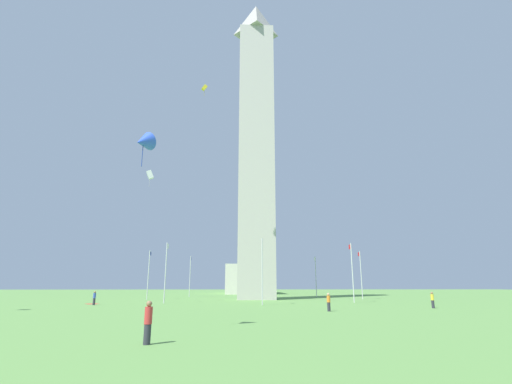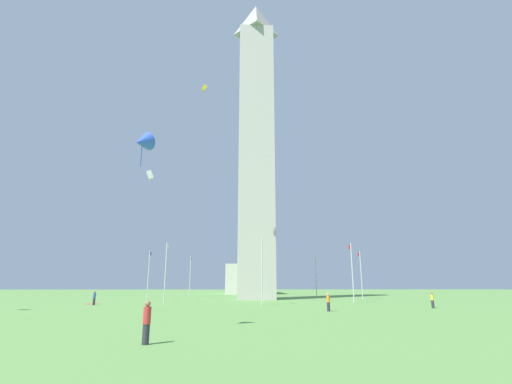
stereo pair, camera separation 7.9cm
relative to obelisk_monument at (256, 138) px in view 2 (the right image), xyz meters
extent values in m
plane|color=#609347|center=(0.00, 0.00, -28.62)|extent=(260.00, 260.00, 0.00)
cube|color=#B7B2A8|center=(0.00, 0.00, -3.43)|extent=(6.30, 6.30, 50.37)
pyramid|color=#A5A097|center=(0.00, 0.00, 25.19)|extent=(6.30, 6.30, 6.87)
cylinder|color=silver|center=(17.96, 0.00, -24.62)|extent=(0.14, 0.14, 7.99)
cube|color=white|center=(18.51, 0.00, -21.08)|extent=(1.00, 0.03, 0.64)
cylinder|color=silver|center=(12.70, 12.70, -24.62)|extent=(0.14, 0.14, 7.99)
cube|color=#1E2D99|center=(13.25, 12.70, -21.08)|extent=(1.00, 0.03, 0.64)
cylinder|color=silver|center=(0.00, 17.96, -24.62)|extent=(0.14, 0.14, 7.99)
cube|color=#1E2D99|center=(0.55, 17.96, -21.08)|extent=(1.00, 0.03, 0.64)
cylinder|color=silver|center=(-12.70, 12.70, -24.62)|extent=(0.14, 0.14, 7.99)
cube|color=white|center=(-12.15, 12.70, -21.08)|extent=(1.00, 0.03, 0.64)
cylinder|color=silver|center=(-17.96, 0.00, -24.62)|extent=(0.14, 0.14, 7.99)
cube|color=red|center=(-17.41, 0.00, -21.08)|extent=(1.00, 0.03, 0.64)
cylinder|color=silver|center=(-12.70, -12.70, -24.62)|extent=(0.14, 0.14, 7.99)
cube|color=red|center=(-12.15, -12.70, -21.08)|extent=(1.00, 0.03, 0.64)
cylinder|color=silver|center=(0.00, -17.96, -24.62)|extent=(0.14, 0.14, 7.99)
cube|color=red|center=(0.55, -17.96, -21.08)|extent=(1.00, 0.03, 0.64)
cylinder|color=silver|center=(12.70, -12.70, -24.62)|extent=(0.14, 0.14, 7.99)
cube|color=white|center=(13.25, -12.70, -21.08)|extent=(1.00, 0.03, 0.64)
cylinder|color=#2D2D38|center=(-17.03, 20.17, -28.22)|extent=(0.29, 0.29, 0.80)
cylinder|color=#3851B2|center=(-17.03, 20.17, -27.52)|extent=(0.32, 0.32, 0.60)
sphere|color=#936B4C|center=(-17.03, 20.17, -27.10)|extent=(0.24, 0.24, 0.24)
cylinder|color=#2D2D38|center=(-47.94, 6.52, -28.22)|extent=(0.29, 0.29, 0.80)
cylinder|color=red|center=(-47.94, 6.52, -27.47)|extent=(0.32, 0.32, 0.69)
sphere|color=#936B4C|center=(-47.94, 6.52, -27.01)|extent=(0.24, 0.24, 0.24)
cylinder|color=#2D2D38|center=(-28.83, -5.49, -28.22)|extent=(0.29, 0.29, 0.80)
cylinder|color=orange|center=(-28.83, -5.49, -27.52)|extent=(0.32, 0.32, 0.60)
sphere|color=tan|center=(-28.83, -5.49, -27.10)|extent=(0.24, 0.24, 0.24)
cylinder|color=#2D2D38|center=(-24.70, -17.40, -28.22)|extent=(0.29, 0.29, 0.80)
cylinder|color=yellow|center=(-24.70, -17.40, -27.52)|extent=(0.32, 0.32, 0.61)
sphere|color=#936B4C|center=(-24.70, -17.40, -27.10)|extent=(0.24, 0.24, 0.24)
cone|color=blue|center=(-44.54, 8.22, -18.45)|extent=(1.63, 1.56, 1.32)
cylinder|color=#233C9D|center=(-44.54, 8.22, -19.29)|extent=(0.04, 0.04, 1.25)
cube|color=white|center=(-11.77, 15.93, -10.74)|extent=(0.95, 1.22, 1.35)
cylinder|color=#A7A7A7|center=(-11.77, 15.93, -11.80)|extent=(0.04, 0.04, 1.58)
cube|color=yellow|center=(-13.85, 8.29, 2.25)|extent=(0.70, 0.96, 0.97)
cylinder|color=#A4921C|center=(-13.85, 8.29, 1.50)|extent=(0.04, 0.04, 1.13)
cube|color=beige|center=(43.29, 0.26, -24.89)|extent=(24.86, 12.18, 7.47)
cube|color=red|center=(-14.04, 21.47, -28.62)|extent=(2.28, 2.17, 0.01)
camera|label=1|loc=(-64.47, 2.74, -26.23)|focal=26.27mm
camera|label=2|loc=(-64.47, 2.66, -26.23)|focal=26.27mm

